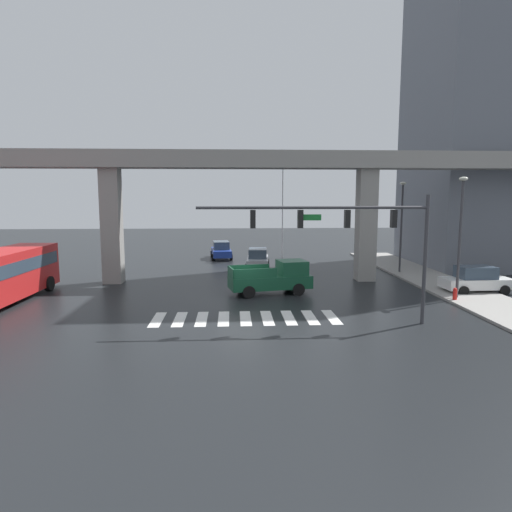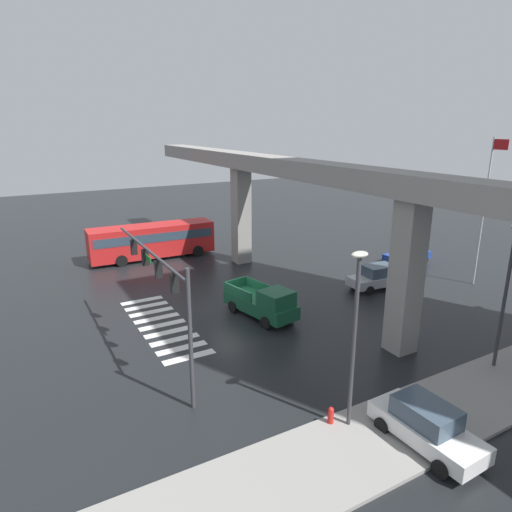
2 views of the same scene
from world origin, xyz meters
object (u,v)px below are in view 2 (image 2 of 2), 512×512
(sedan_white, at_px, (426,425))
(city_bus, at_px, (152,239))
(sedan_blue, at_px, (407,254))
(traffic_signal_mast, at_px, (160,278))
(pickup_truck, at_px, (264,303))
(street_lamp_near_corner, at_px, (355,321))
(street_lamp_mid_block, at_px, (508,280))
(fire_hydrant, at_px, (331,416))
(sedan_silver, at_px, (378,277))
(flagpole, at_px, (486,203))

(sedan_white, bearing_deg, city_bus, -176.84)
(sedan_blue, relative_size, sedan_white, 1.02)
(traffic_signal_mast, bearing_deg, pickup_truck, 111.42)
(street_lamp_near_corner, distance_m, street_lamp_mid_block, 9.20)
(fire_hydrant, bearing_deg, city_bus, 178.26)
(pickup_truck, distance_m, street_lamp_mid_block, 13.19)
(traffic_signal_mast, bearing_deg, street_lamp_mid_block, 60.84)
(sedan_silver, xyz_separation_m, flagpole, (2.97, 6.92, 5.29))
(sedan_white, xyz_separation_m, street_lamp_near_corner, (-2.17, -1.81, 3.70))
(street_lamp_mid_block, distance_m, flagpole, 12.96)
(pickup_truck, relative_size, sedan_blue, 1.21)
(sedan_white, bearing_deg, street_lamp_near_corner, -140.13)
(pickup_truck, bearing_deg, traffic_signal_mast, -68.58)
(sedan_blue, height_order, traffic_signal_mast, traffic_signal_mast)
(pickup_truck, bearing_deg, street_lamp_mid_block, 32.79)
(city_bus, relative_size, sedan_white, 2.50)
(street_lamp_near_corner, height_order, fire_hydrant, street_lamp_near_corner)
(sedan_silver, xyz_separation_m, traffic_signal_mast, (3.31, -17.07, 3.82))
(city_bus, distance_m, street_lamp_mid_block, 28.24)
(sedan_white, bearing_deg, traffic_signal_mast, -146.30)
(city_bus, xyz_separation_m, fire_hydrant, (26.23, -0.80, -1.29))
(sedan_white, distance_m, traffic_signal_mast, 12.64)
(street_lamp_mid_block, bearing_deg, sedan_silver, 164.97)
(fire_hydrant, relative_size, flagpole, 0.08)
(sedan_silver, height_order, street_lamp_mid_block, street_lamp_mid_block)
(pickup_truck, relative_size, city_bus, 0.49)
(city_bus, distance_m, sedan_silver, 19.58)
(sedan_silver, bearing_deg, sedan_white, -37.91)
(city_bus, relative_size, sedan_blue, 2.45)
(sedan_white, distance_m, street_lamp_mid_block, 8.54)
(sedan_silver, bearing_deg, traffic_signal_mast, -79.02)
(sedan_blue, relative_size, traffic_signal_mast, 0.41)
(sedan_blue, distance_m, traffic_signal_mast, 24.74)
(city_bus, bearing_deg, sedan_white, 3.16)
(sedan_white, bearing_deg, fire_hydrant, -137.13)
(city_bus, height_order, street_lamp_mid_block, street_lamp_mid_block)
(street_lamp_mid_block, xyz_separation_m, fire_hydrant, (-0.40, -9.77, -4.13))
(sedan_silver, relative_size, sedan_blue, 1.00)
(city_bus, relative_size, flagpole, 1.02)
(street_lamp_mid_block, bearing_deg, street_lamp_near_corner, -90.00)
(street_lamp_near_corner, bearing_deg, flagpole, 113.21)
(sedan_blue, bearing_deg, street_lamp_mid_block, -33.38)
(sedan_silver, xyz_separation_m, sedan_blue, (-3.23, 6.49, 0.00))
(sedan_silver, distance_m, fire_hydrant, 16.71)
(traffic_signal_mast, bearing_deg, city_bus, 164.83)
(pickup_truck, relative_size, street_lamp_near_corner, 0.74)
(traffic_signal_mast, relative_size, fire_hydrant, 12.81)
(pickup_truck, relative_size, sedan_white, 1.23)
(sedan_blue, bearing_deg, traffic_signal_mast, -74.47)
(pickup_truck, height_order, street_lamp_near_corner, street_lamp_near_corner)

